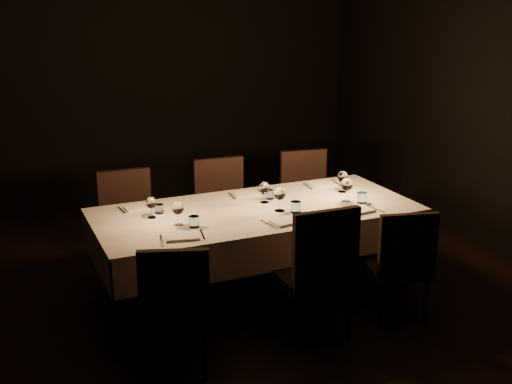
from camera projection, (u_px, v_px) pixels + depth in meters
name	position (u px, v px, depth m)	size (l,w,h in m)	color
room	(256.00, 116.00, 4.81)	(5.01, 6.01, 3.01)	black
dining_table	(256.00, 218.00, 5.05)	(2.52, 1.12, 0.76)	black
chair_near_left	(176.00, 303.00, 4.04)	(0.55, 0.55, 0.91)	black
place_setting_near_left	(183.00, 220.00, 4.56)	(0.36, 0.41, 0.19)	beige
chair_near_center	(317.00, 268.00, 4.44)	(0.50, 0.50, 1.01)	black
place_setting_near_center	(286.00, 205.00, 4.87)	(0.38, 0.42, 0.20)	beige
chair_near_right	(401.00, 260.00, 4.71)	(0.52, 0.52, 0.89)	black
place_setting_near_right	(353.00, 195.00, 5.10)	(0.37, 0.42, 0.20)	beige
chair_far_left	(128.00, 221.00, 5.48)	(0.47, 0.47, 0.94)	black
place_setting_far_left	(149.00, 206.00, 4.89)	(0.30, 0.39, 0.16)	beige
chair_far_center	(223.00, 207.00, 5.82)	(0.49, 0.49, 0.96)	black
place_setting_far_center	(260.00, 191.00, 5.25)	(0.32, 0.40, 0.17)	beige
chair_far_right	(307.00, 196.00, 6.15)	(0.52, 0.52, 0.95)	black
place_setting_far_right	(337.00, 181.00, 5.53)	(0.34, 0.41, 0.19)	beige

